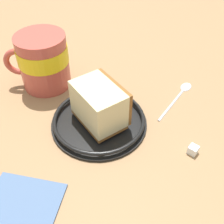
# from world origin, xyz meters

# --- Properties ---
(ground_plane) EXTENTS (1.31, 1.31, 0.04)m
(ground_plane) POSITION_xyz_m (0.00, 0.00, -0.02)
(ground_plane) COLOR #936D47
(small_plate) EXTENTS (0.17, 0.17, 0.02)m
(small_plate) POSITION_xyz_m (-0.05, -0.01, 0.01)
(small_plate) COLOR black
(small_plate) RESTS_ON ground_plane
(cake_slice) EXTENTS (0.11, 0.11, 0.07)m
(cake_slice) POSITION_xyz_m (-0.04, -0.01, 0.04)
(cake_slice) COLOR brown
(cake_slice) RESTS_ON small_plate
(tea_mug) EXTENTS (0.10, 0.12, 0.11)m
(tea_mug) POSITION_xyz_m (0.05, 0.12, 0.06)
(tea_mug) COLOR #BF4C3F
(tea_mug) RESTS_ON ground_plane
(teaspoon) EXTENTS (0.12, 0.07, 0.01)m
(teaspoon) POSITION_xyz_m (0.06, -0.15, 0.00)
(teaspoon) COLOR silver
(teaspoon) RESTS_ON ground_plane
(folded_napkin) EXTENTS (0.11, 0.11, 0.01)m
(folded_napkin) POSITION_xyz_m (-0.22, 0.07, 0.00)
(folded_napkin) COLOR slate
(folded_napkin) RESTS_ON ground_plane
(sugar_cube) EXTENTS (0.02, 0.02, 0.01)m
(sugar_cube) POSITION_xyz_m (-0.09, -0.16, 0.01)
(sugar_cube) COLOR white
(sugar_cube) RESTS_ON ground_plane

